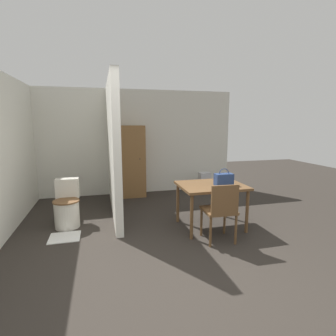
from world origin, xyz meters
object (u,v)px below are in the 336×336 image
space_heater (204,183)px  handbag (224,179)px  wooden_cabinet (131,161)px  toilet (67,207)px  wooden_chair (221,209)px  dining_table (211,189)px

space_heater → handbag: bearing=-104.7°
wooden_cabinet → toilet: bearing=-129.0°
toilet → wooden_cabinet: bearing=51.0°
handbag → space_heater: (0.56, 2.13, -0.57)m
wooden_chair → handbag: 0.62m
wooden_chair → space_heater: wooden_chair is taller
toilet → space_heater: size_ratio=1.51×
dining_table → toilet: toilet is taller
wooden_cabinet → space_heater: (1.77, -0.20, -0.57)m
handbag → toilet: bearing=163.1°
dining_table → wooden_cabinet: bearing=115.0°
wooden_chair → toilet: 2.54m
space_heater → wooden_cabinet: bearing=173.5°
dining_table → wooden_chair: (-0.09, -0.55, -0.15)m
wooden_cabinet → handbag: bearing=-62.6°
handbag → space_heater: size_ratio=0.57×
dining_table → handbag: size_ratio=3.57×
handbag → dining_table: bearing=149.8°
dining_table → wooden_cabinet: (-1.04, 2.24, 0.18)m
wooden_chair → space_heater: size_ratio=1.73×
wooden_chair → wooden_cabinet: 2.96m
wooden_chair → space_heater: 2.72m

